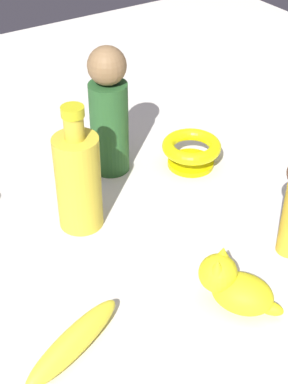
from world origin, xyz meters
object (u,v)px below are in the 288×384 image
Objects in this scene: cat_figurine at (234,285)px; person_figure_child at (109,112)px; bottle_tall at (78,179)px; banana at (73,342)px; bowl at (191,150)px.

person_figure_child reaches higher than cat_figurine.
bottle_tall is at bearing -47.19° from person_figure_child.
banana is 0.24m from cat_figurine.
bottle_tall is 1.27× the size of banana.
bottle_tall reaches higher than cat_figurine.
bottle_tall reaches higher than bowl.
person_figure_child is (-0.36, 0.27, 0.11)m from banana.
banana is 0.71× the size of person_figure_child.
bowl is 0.46× the size of person_figure_child.
bowl is (-0.28, 0.41, 0.02)m from banana.
cat_figurine reaches higher than bowl.
bottle_tall is 1.90× the size of cat_figurine.
bottle_tall is 1.95× the size of bowl.
person_figure_child is (-0.12, 0.13, 0.03)m from bottle_tall.
cat_figurine is (0.05, 0.24, 0.02)m from banana.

